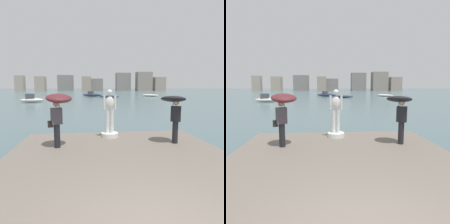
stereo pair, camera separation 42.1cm
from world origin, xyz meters
TOP-DOWN VIEW (x-y plane):
  - ground_plane at (0.00, 40.00)m, footprint 400.00×400.00m
  - pier at (0.00, 2.12)m, footprint 7.51×10.24m
  - statue_white_figure at (-0.08, 6.30)m, footprint 0.75×0.75m
  - onlooker_left at (-2.11, 5.01)m, footprint 1.23×1.25m
  - onlooker_right at (2.35, 5.09)m, footprint 1.31×1.32m
  - boat_near at (-0.10, 50.86)m, footprint 5.39×2.90m
  - boat_mid at (3.83, 44.68)m, footprint 4.84×2.33m
  - boat_far at (15.22, 49.38)m, footprint 4.28×4.25m
  - boat_leftward at (-10.39, 32.24)m, footprint 3.80×1.60m
  - distant_skyline at (8.52, 121.77)m, footprint 89.23×11.64m

SIDE VIEW (x-z plane):
  - ground_plane at x=0.00m, z-range 0.00..0.00m
  - pier at x=0.00m, z-range 0.00..0.40m
  - boat_mid at x=3.83m, z-range 0.00..0.56m
  - boat_far at x=15.22m, z-range 0.00..0.59m
  - boat_near at x=-0.10m, z-range -0.20..1.16m
  - boat_leftward at x=-10.39m, z-range -0.21..1.24m
  - statue_white_figure at x=-0.08m, z-range 0.09..2.21m
  - onlooker_right at x=2.35m, z-range 0.92..2.85m
  - onlooker_left at x=-2.11m, z-range 0.93..2.97m
  - distant_skyline at x=8.52m, z-range -0.95..10.32m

